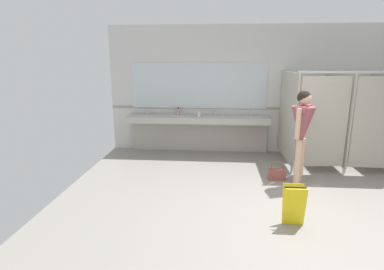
{
  "coord_description": "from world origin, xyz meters",
  "views": [
    {
      "loc": [
        -1.05,
        -4.19,
        2.15
      ],
      "look_at": [
        -1.44,
        0.61,
        0.98
      ],
      "focal_mm": 28.76,
      "sensor_mm": 36.0,
      "label": 1
    }
  ],
  "objects": [
    {
      "name": "person_standing",
      "position": [
        0.43,
        1.13,
        1.05
      ],
      "size": [
        0.55,
        0.55,
        1.66
      ],
      "color": "#DBAD89",
      "rests_on": "ground_plane"
    },
    {
      "name": "mirror_panel",
      "position": [
        -1.48,
        3.12,
        1.57
      ],
      "size": [
        3.2,
        0.02,
        1.07
      ],
      "primitive_type": "cube",
      "color": "silver",
      "rests_on": "wall_back"
    },
    {
      "name": "soap_dispenser",
      "position": [
        -1.96,
        3.0,
        0.97
      ],
      "size": [
        0.07,
        0.07,
        0.18
      ],
      "color": "#D899B2",
      "rests_on": "vanity_counter"
    },
    {
      "name": "paper_cup",
      "position": [
        -1.45,
        2.78,
        0.94
      ],
      "size": [
        0.07,
        0.07,
        0.1
      ],
      "primitive_type": "cylinder",
      "color": "white",
      "rests_on": "vanity_counter"
    },
    {
      "name": "handbag",
      "position": [
        0.08,
        1.26,
        0.11
      ],
      "size": [
        0.31,
        0.13,
        0.36
      ],
      "color": "#934C42",
      "rests_on": "ground_plane"
    },
    {
      "name": "ground_plane",
      "position": [
        0.0,
        0.0,
        -0.05
      ],
      "size": [
        7.19,
        6.86,
        0.1
      ],
      "primitive_type": "cube",
      "color": "gray"
    },
    {
      "name": "wall_back_tile_band",
      "position": [
        0.0,
        3.13,
        1.05
      ],
      "size": [
        7.19,
        0.01,
        0.06
      ],
      "primitive_type": "cube",
      "color": "#9E937F",
      "rests_on": "wall_back"
    },
    {
      "name": "vanity_counter",
      "position": [
        -1.48,
        2.93,
        0.64
      ],
      "size": [
        3.3,
        0.53,
        1.0
      ],
      "color": "#B2ADA3",
      "rests_on": "ground_plane"
    },
    {
      "name": "wet_floor_sign",
      "position": [
        -0.0,
        -0.35,
        0.29
      ],
      "size": [
        0.28,
        0.19,
        0.55
      ],
      "color": "yellow",
      "rests_on": "ground_plane"
    },
    {
      "name": "wall_back",
      "position": [
        0.0,
        3.19,
        1.47
      ],
      "size": [
        7.19,
        0.12,
        2.95
      ],
      "primitive_type": "cube",
      "color": "silver",
      "rests_on": "ground_plane"
    },
    {
      "name": "bathroom_stalls",
      "position": [
        1.43,
        2.13,
        1.03
      ],
      "size": [
        2.04,
        1.56,
        1.97
      ],
      "color": "#B2AD9E",
      "rests_on": "ground_plane"
    }
  ]
}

